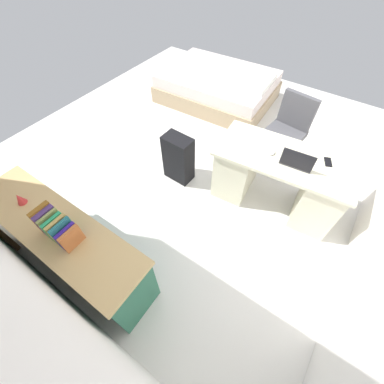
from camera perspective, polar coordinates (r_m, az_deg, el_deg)
ground_plane at (r=3.61m, az=3.96°, el=6.59°), size 5.79×5.79×0.00m
desk at (r=3.03m, az=18.89°, el=2.80°), size 1.50×0.80×0.74m
office_chair at (r=3.61m, az=20.43°, el=12.06°), size 0.52×0.52×0.94m
credenza at (r=2.68m, az=-26.12°, el=-10.97°), size 1.80×0.48×0.74m
bed at (r=4.83m, az=6.00°, el=22.81°), size 1.97×1.49×0.58m
suitcase_black at (r=3.20m, az=-3.12°, el=7.63°), size 0.37×0.23×0.65m
laptop at (r=2.71m, az=22.85°, el=6.58°), size 0.33×0.25×0.21m
computer_mouse at (r=2.77m, az=17.81°, el=8.63°), size 0.07×0.11×0.03m
cell_phone_near_laptop at (r=2.90m, az=28.65°, el=6.04°), size 0.11×0.15×0.01m
book_row at (r=2.23m, az=-28.48°, el=-6.96°), size 0.35×0.17×0.24m
figurine_small at (r=2.66m, az=-34.69°, el=-1.28°), size 0.08×0.08×0.11m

